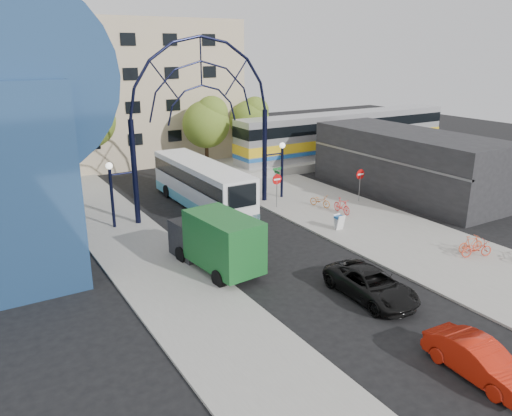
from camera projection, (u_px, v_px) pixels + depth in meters
ground at (330, 288)px, 24.55m from camera, size 120.00×120.00×0.00m
sidewalk_east at (388, 233)px, 31.75m from camera, size 8.00×56.00×0.12m
plaza_west at (161, 272)px, 26.18m from camera, size 5.00×50.00×0.12m
gateway_arch at (202, 91)px, 33.30m from camera, size 13.64×0.44×12.10m
stop_sign at (277, 182)px, 36.07m from camera, size 0.80×0.07×2.50m
do_not_enter_sign at (360, 177)px, 37.52m from camera, size 0.76×0.07×2.48m
street_name_sign at (277, 178)px, 36.71m from camera, size 0.70×0.70×2.80m
sandwich_board at (339, 220)px, 31.96m from camera, size 0.55×0.61×0.99m
commercial_block_east at (407, 163)px, 39.84m from camera, size 6.00×16.00×5.00m
apartment_block at (133, 91)px, 51.80m from camera, size 20.00×12.10×14.00m
train_platform at (344, 157)px, 52.22m from camera, size 32.00×5.00×0.80m
train_car at (346, 133)px, 51.45m from camera, size 25.10×3.05×4.20m
tree_north_a at (207, 122)px, 47.23m from camera, size 4.48×4.48×7.00m
tree_north_b at (89, 117)px, 45.32m from camera, size 5.12×5.12×8.00m
tree_north_c at (251, 118)px, 51.93m from camera, size 4.16×4.16×6.50m
city_bus at (202, 184)px, 36.54m from camera, size 2.90×12.14×3.33m
green_truck at (215, 241)px, 26.30m from camera, size 2.91×6.47×3.17m
black_suv at (371, 284)px, 23.41m from camera, size 2.45×5.05×1.38m
red_sedan at (479, 360)px, 17.77m from camera, size 1.66×4.22×1.37m
bike_near_a at (320, 201)px, 36.62m from camera, size 1.10×1.82×0.90m
bike_near_b at (342, 206)px, 35.12m from camera, size 0.61×1.81×1.07m
bike_far_a at (477, 249)px, 27.81m from camera, size 1.94×1.23×0.96m
bike_far_b at (471, 244)px, 28.46m from camera, size 1.71×0.81×0.99m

